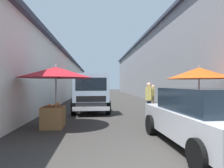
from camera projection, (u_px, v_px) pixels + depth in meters
ground at (111, 103)px, 16.45m from camera, size 90.00×90.00×0.00m
building_left_whitewash at (28, 77)px, 18.09m from camera, size 49.80×7.50×4.43m
building_right_concrete at (185, 65)px, 19.31m from camera, size 49.80×7.50×6.82m
fruit_stall_far_right at (56, 79)px, 7.05m from camera, size 2.63×2.63×2.25m
fruit_stall_near_left at (198, 80)px, 7.58m from camera, size 2.42×2.42×2.27m
fruit_stall_near_right at (86, 81)px, 16.69m from camera, size 2.15×2.15×2.38m
hatchback_car at (202, 117)px, 4.86m from camera, size 3.97×2.04×1.45m
delivery_truck at (91, 94)px, 10.71m from camera, size 4.97×2.09×2.08m
vendor_by_crates at (153, 95)px, 13.08m from camera, size 0.59×0.32×1.51m
vendor_in_shade at (149, 97)px, 9.10m from camera, size 0.65×0.22×1.63m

